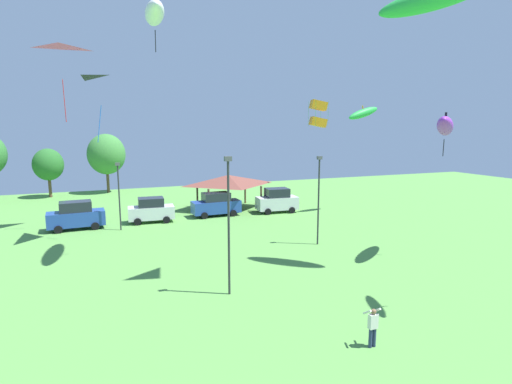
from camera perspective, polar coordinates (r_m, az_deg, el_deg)
The scene contains 17 objects.
person_standing_near_foreground at distance 16.80m, azimuth 16.34°, elevation -17.79°, with size 0.52×0.47×1.60m.
kite_flying_0 at distance 42.07m, azimuth 8.87°, elevation 10.99°, with size 2.06×1.97×2.83m.
kite_flying_1 at distance 28.02m, azimuth 25.40°, elevation 8.48°, with size 3.93×3.60×2.75m.
kite_flying_2 at distance 26.57m, azimuth -14.31°, elevation 23.46°, with size 1.56×5.14×3.20m.
kite_flying_4 at distance 34.80m, azimuth -26.26°, elevation 16.55°, with size 3.44×2.66×4.74m.
kite_flying_8 at distance 31.46m, azimuth -20.06°, elevation 13.57°, with size 2.12×2.76×4.03m.
kite_flying_9 at distance 41.39m, azimuth 15.08°, elevation 10.83°, with size 3.81×1.16×1.78m.
parked_car_leftmost at distance 36.74m, azimuth -24.31°, elevation -3.10°, with size 4.59×2.17×2.38m.
parked_car_second_from_left at distance 37.27m, azimuth -14.74°, elevation -2.52°, with size 4.11×2.16×2.25m.
parked_car_third_from_left at distance 38.83m, azimuth -5.72°, elevation -1.78°, with size 4.69×2.07×2.28m.
parked_car_rightmost_in_row at distance 40.35m, azimuth 3.01°, elevation -1.23°, with size 4.23×2.28×2.46m.
park_pavilion at distance 41.90m, azimuth -4.00°, elevation 1.74°, with size 7.16×6.14×3.60m.
light_post_1 at distance 34.76m, azimuth -18.99°, elevation -0.01°, with size 0.36×0.20×5.65m.
light_post_2 at distance 29.05m, azimuth 8.94°, elevation -0.48°, with size 0.36×0.20×6.46m.
light_post_3 at distance 19.92m, azimuth -3.93°, elevation -3.87°, with size 0.36×0.20×7.05m.
treeline_tree_2 at distance 55.07m, azimuth -27.56°, elevation 3.48°, with size 3.55×3.55×6.01m.
treeline_tree_3 at distance 56.02m, azimuth -20.59°, elevation 5.07°, with size 4.81×4.81×7.73m.
Camera 1 is at (-5.41, 1.54, 8.37)m, focal length 28.00 mm.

